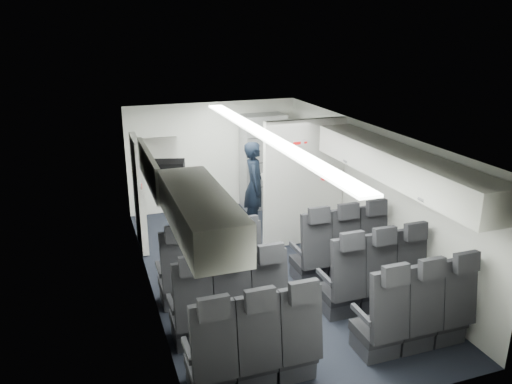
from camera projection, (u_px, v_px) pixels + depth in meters
cabin_shell at (265, 202)px, 7.25m from camera, size 3.41×6.01×2.16m
seat_row_front at (278, 262)px, 7.00m from camera, size 3.33×0.56×1.24m
seat_row_mid at (304, 294)px, 6.19m from camera, size 3.33×0.56×1.24m
seat_row_rear at (339, 334)px, 5.39m from camera, size 3.33×0.56×1.24m
overhead_bin_left_rear at (200, 213)px, 4.79m from camera, size 0.53×1.80×0.40m
overhead_bin_left_front_open at (166, 176)px, 6.38m from camera, size 0.64×1.70×0.72m
overhead_bin_right_rear at (442, 184)px, 5.65m from camera, size 0.53×1.80×0.40m
overhead_bin_right_front at (362, 149)px, 7.22m from camera, size 0.53×1.70×0.40m
bulkhead_partition at (304, 183)px, 8.28m from camera, size 1.40×0.15×2.13m
galley_unit at (263, 162)px, 10.03m from camera, size 0.85×0.52×1.90m
boarding_door at (139, 192)px, 8.18m from camera, size 0.12×1.27×1.86m
flight_attendant at (255, 186)px, 8.99m from camera, size 0.56×0.68×1.62m
carry_on_bag at (168, 171)px, 6.42m from camera, size 0.49×0.40×0.26m
papers at (266, 175)px, 8.94m from camera, size 0.19×0.07×0.13m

